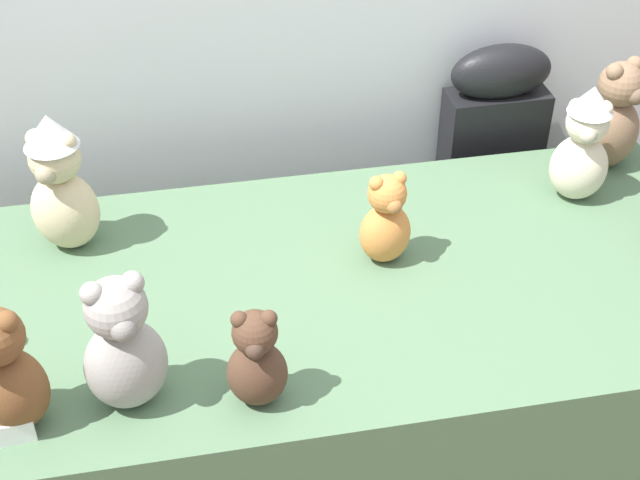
{
  "coord_description": "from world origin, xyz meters",
  "views": [
    {
      "loc": [
        -0.29,
        -1.26,
        2.1
      ],
      "look_at": [
        0.0,
        0.25,
        0.9
      ],
      "focal_mm": 51.24,
      "sensor_mm": 36.0,
      "label": 1
    }
  ],
  "objects": [
    {
      "name": "teddy_bear_cream",
      "position": [
        0.68,
        0.46,
        0.93
      ],
      "size": [
        0.17,
        0.16,
        0.31
      ],
      "rotation": [
        0.0,
        0.0,
        -0.36
      ],
      "color": "beige",
      "rests_on": "display_table"
    },
    {
      "name": "teddy_bear_mocha",
      "position": [
        0.82,
        0.58,
        0.92
      ],
      "size": [
        0.19,
        0.18,
        0.3
      ],
      "rotation": [
        0.0,
        0.0,
        0.39
      ],
      "color": "#7F6047",
      "rests_on": "display_table"
    },
    {
      "name": "display_table",
      "position": [
        0.0,
        0.25,
        0.39
      ],
      "size": [
        1.92,
        0.86,
        0.78
      ],
      "primitive_type": "cube",
      "color": "#4C6B4C",
      "rests_on": "ground_plane"
    },
    {
      "name": "teddy_bear_ginger",
      "position": [
        0.16,
        0.31,
        0.89
      ],
      "size": [
        0.13,
        0.12,
        0.23
      ],
      "rotation": [
        0.0,
        0.0,
        0.17
      ],
      "color": "#D17F3D",
      "rests_on": "display_table"
    },
    {
      "name": "teddy_bear_chestnut",
      "position": [
        -0.63,
        -0.04,
        0.91
      ],
      "size": [
        0.18,
        0.16,
        0.28
      ],
      "rotation": [
        0.0,
        0.0,
        -0.36
      ],
      "color": "brown",
      "rests_on": "display_table"
    },
    {
      "name": "teddy_bear_ash",
      "position": [
        -0.42,
        -0.02,
        0.92
      ],
      "size": [
        0.18,
        0.16,
        0.3
      ],
      "rotation": [
        0.0,
        0.0,
        0.23
      ],
      "color": "gray",
      "rests_on": "display_table"
    },
    {
      "name": "name_card_front_middle",
      "position": [
        -0.63,
        -0.09,
        0.8
      ],
      "size": [
        0.07,
        0.01,
        0.05
      ],
      "primitive_type": "cube",
      "rotation": [
        0.0,
        0.0,
        0.07
      ],
      "color": "white",
      "rests_on": "display_table"
    },
    {
      "name": "teddy_bear_sand",
      "position": [
        -0.54,
        0.5,
        0.95
      ],
      "size": [
        0.19,
        0.18,
        0.34
      ],
      "rotation": [
        0.0,
        0.0,
        -0.37
      ],
      "color": "#CCB78E",
      "rests_on": "display_table"
    },
    {
      "name": "instrument_case",
      "position": [
        0.6,
        0.81,
        0.52
      ],
      "size": [
        0.28,
        0.12,
        1.03
      ],
      "rotation": [
        0.0,
        0.0,
        0.01
      ],
      "color": "black",
      "rests_on": "ground_plane"
    },
    {
      "name": "teddy_bear_cocoa",
      "position": [
        -0.18,
        -0.07,
        0.88
      ],
      "size": [
        0.13,
        0.11,
        0.23
      ],
      "rotation": [
        0.0,
        0.0,
        -0.14
      ],
      "color": "#4C3323",
      "rests_on": "display_table"
    }
  ]
}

